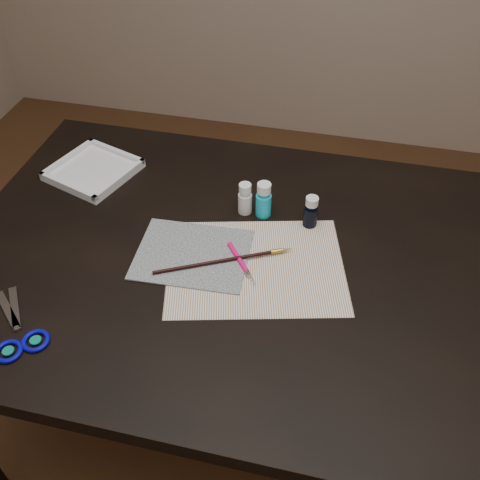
% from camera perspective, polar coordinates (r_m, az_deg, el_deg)
% --- Properties ---
extents(ground, '(3.50, 3.50, 0.02)m').
position_cam_1_polar(ground, '(1.82, 0.00, -18.89)').
color(ground, '#422614').
rests_on(ground, ground).
extents(table, '(1.30, 0.90, 0.75)m').
position_cam_1_polar(table, '(1.48, 0.00, -11.98)').
color(table, black).
rests_on(table, ground).
extents(paper, '(0.44, 0.38, 0.00)m').
position_cam_1_polar(paper, '(1.17, 1.68, -2.79)').
color(paper, white).
rests_on(paper, table).
extents(canvas, '(0.26, 0.21, 0.00)m').
position_cam_1_polar(canvas, '(1.20, -5.09, -1.52)').
color(canvas, black).
rests_on(canvas, paper).
extents(paint_bottle_white, '(0.04, 0.04, 0.08)m').
position_cam_1_polar(paint_bottle_white, '(1.28, 0.54, 4.47)').
color(paint_bottle_white, silver).
rests_on(paint_bottle_white, table).
extents(paint_bottle_cyan, '(0.05, 0.05, 0.09)m').
position_cam_1_polar(paint_bottle_cyan, '(1.27, 2.54, 4.33)').
color(paint_bottle_cyan, '#13AECE').
rests_on(paint_bottle_cyan, table).
extents(paint_bottle_navy, '(0.04, 0.04, 0.08)m').
position_cam_1_polar(paint_bottle_navy, '(1.26, 7.57, 3.02)').
color(paint_bottle_navy, black).
rests_on(paint_bottle_navy, table).
extents(paintbrush, '(0.29, 0.15, 0.01)m').
position_cam_1_polar(paintbrush, '(1.17, -1.65, -2.17)').
color(paintbrush, black).
rests_on(paintbrush, canvas).
extents(craft_knife, '(0.10, 0.12, 0.01)m').
position_cam_1_polar(craft_knife, '(1.17, 0.24, -2.61)').
color(craft_knife, '#F00D69').
rests_on(craft_knife, paper).
extents(scissors, '(0.23, 0.22, 0.01)m').
position_cam_1_polar(scissors, '(1.16, -23.25, -8.17)').
color(scissors, silver).
rests_on(scissors, table).
extents(palette_tray, '(0.25, 0.25, 0.02)m').
position_cam_1_polar(palette_tray, '(1.48, -15.38, 7.25)').
color(palette_tray, white).
rests_on(palette_tray, table).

